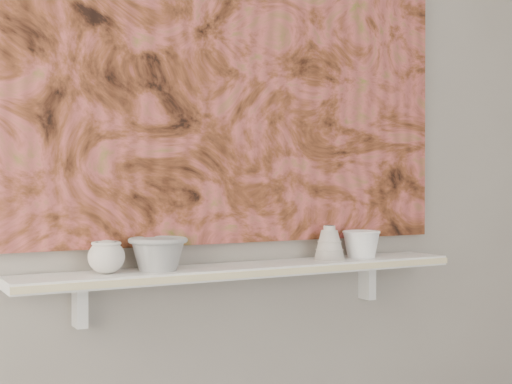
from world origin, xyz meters
TOP-DOWN VIEW (x-y plane):
  - wall_back at (0.00, 1.60)m, footprint 3.60×0.00m
  - shelf at (0.00, 1.51)m, footprint 1.40×0.18m
  - shelf_stripe at (0.00, 1.41)m, footprint 1.40×0.01m
  - bracket_left at (-0.49, 1.57)m, footprint 0.03×0.06m
  - bracket_right at (0.49, 1.57)m, footprint 0.03×0.06m
  - painting at (0.00, 1.59)m, footprint 1.50×0.02m
  - house_motif at (0.45, 1.57)m, footprint 0.09×0.00m
  - bowl_grey at (-0.29, 1.51)m, footprint 0.19×0.19m
  - cup_cream at (-0.44, 1.51)m, footprint 0.13×0.13m
  - bell_vessel at (0.29, 1.51)m, footprint 0.11×0.11m
  - bowl_white at (0.42, 1.51)m, footprint 0.16×0.16m

SIDE VIEW (x-z plane):
  - bracket_left at x=-0.49m, z-range 0.78..0.90m
  - bracket_right at x=0.49m, z-range 0.78..0.90m
  - shelf at x=0.00m, z-range 0.90..0.93m
  - shelf_stripe at x=0.00m, z-range 0.91..0.92m
  - bowl_white at x=0.42m, z-range 0.93..1.02m
  - cup_cream at x=-0.44m, z-range 0.93..1.02m
  - bowl_grey at x=-0.29m, z-range 0.93..1.03m
  - bell_vessel at x=0.29m, z-range 0.93..1.04m
  - house_motif at x=0.45m, z-range 1.19..1.27m
  - wall_back at x=0.00m, z-range -0.45..3.15m
  - painting at x=0.00m, z-range 0.99..2.09m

